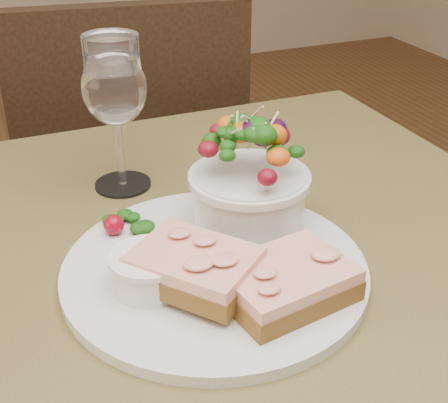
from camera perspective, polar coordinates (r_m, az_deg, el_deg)
name	(u,v)px	position (r m, az deg, el deg)	size (l,w,h in m)	color
cafe_table	(213,339)	(0.70, -1.00, -12.45)	(0.80, 0.80, 0.75)	#4D4421
chair_far	(136,256)	(1.47, -8.07, -4.94)	(0.47, 0.47, 0.90)	black
dinner_plate	(215,270)	(0.62, -0.86, -6.25)	(0.30, 0.30, 0.01)	silver
sandwich_front	(286,282)	(0.57, 5.69, -7.31)	(0.13, 0.10, 0.03)	#4B2F14
sandwich_back	(195,267)	(0.57, -2.69, -6.00)	(0.13, 0.14, 0.03)	#4B2F14
ramekin	(149,269)	(0.58, -6.88, -6.19)	(0.07, 0.07, 0.04)	white
salad_bowl	(249,175)	(0.65, 2.34, 2.43)	(0.12, 0.12, 0.13)	silver
garnish	(122,223)	(0.68, -9.35, -1.93)	(0.05, 0.04, 0.02)	black
wine_glass	(115,92)	(0.74, -9.97, 9.86)	(0.08, 0.08, 0.18)	white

